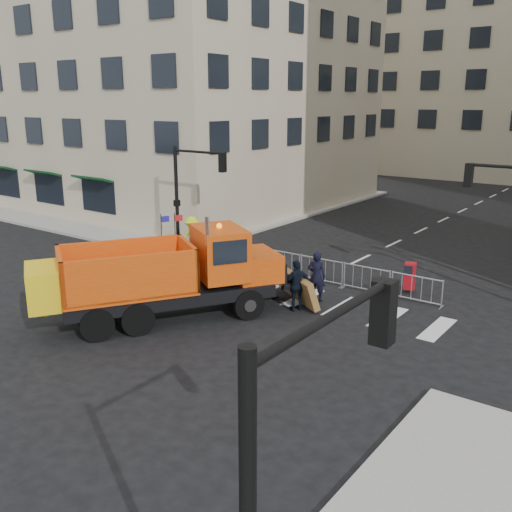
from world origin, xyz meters
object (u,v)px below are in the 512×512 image
Objects in this scene: plow_truck at (161,274)px; cop_b at (271,278)px; worker at (192,238)px; cop_a at (316,276)px; newspaper_box at (410,276)px; cop_c at (297,286)px.

plow_truck reaches higher than cop_b.
worker reaches higher than cop_b.
worker is at bearing -24.96° from cop_a.
worker is 1.88× the size of newspaper_box.
plow_truck is 6.11× the size of cop_b.
plow_truck reaches higher than worker.
plow_truck is 4.70m from cop_b.
cop_c is at bearing -24.24° from worker.
cop_b is 0.77× the size of worker.
cop_c is 8.07m from worker.
plow_truck is 4.93× the size of cop_a.
newspaper_box is (2.54, 3.10, -0.29)m from cop_a.
cop_a reaches higher than cop_b.
newspaper_box is at bearing -124.49° from cop_b.
cop_c is (3.32, 3.60, -0.74)m from plow_truck.
cop_a is (3.35, 4.95, -0.71)m from plow_truck.
cop_b is at bearing -23.11° from worker.
cop_b is 1.45× the size of newspaper_box.
cop_a is 0.96× the size of worker.
cop_b is 1.77m from cop_c.
cop_a is 1.79m from cop_b.
newspaper_box is (2.57, 4.45, -0.26)m from cop_c.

